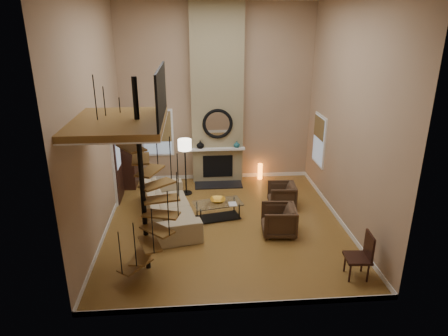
{
  "coord_description": "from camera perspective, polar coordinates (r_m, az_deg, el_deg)",
  "views": [
    {
      "loc": [
        -0.78,
        -9.2,
        4.98
      ],
      "look_at": [
        0.0,
        0.4,
        1.4
      ],
      "focal_mm": 32.14,
      "sensor_mm": 36.0,
      "label": 1
    }
  ],
  "objects": [
    {
      "name": "baseboard_right",
      "position": [
        11.09,
        15.88,
        -6.79
      ],
      "size": [
        0.02,
        6.5,
        0.12
      ],
      "primitive_type": "cube",
      "color": "white",
      "rests_on": "ground"
    },
    {
      "name": "loft",
      "position": [
        7.71,
        -14.07,
        6.69
      ],
      "size": [
        1.7,
        2.2,
        1.09
      ],
      "color": "brown",
      "rests_on": "left_wall"
    },
    {
      "name": "mirror_disc",
      "position": [
        12.45,
        -0.91,
        6.31
      ],
      "size": [
        0.8,
        0.01,
        0.8
      ],
      "primitive_type": "cylinder",
      "rotation": [
        1.57,
        0.0,
        0.0
      ],
      "color": "white",
      "rests_on": "chimney_breast"
    },
    {
      "name": "hearth",
      "position": [
        12.79,
        -0.78,
        -2.41
      ],
      "size": [
        1.5,
        0.6,
        0.04
      ],
      "primitive_type": "cube",
      "color": "black",
      "rests_on": "ground"
    },
    {
      "name": "baseboard_front",
      "position": [
        7.77,
        2.29,
        -18.94
      ],
      "size": [
        6.0,
        0.02,
        0.12
      ],
      "primitive_type": "cube",
      "color": "white",
      "rests_on": "ground"
    },
    {
      "name": "baseboard_left",
      "position": [
        10.66,
        -16.21,
        -7.97
      ],
      "size": [
        0.02,
        6.5,
        0.12
      ],
      "primitive_type": "cube",
      "color": "white",
      "rests_on": "ground"
    },
    {
      "name": "mirror_frame",
      "position": [
        12.44,
        -0.91,
        6.3
      ],
      "size": [
        0.94,
        0.1,
        0.94
      ],
      "primitive_type": "torus",
      "rotation": [
        1.57,
        0.0,
        0.0
      ],
      "color": "black",
      "rests_on": "chimney_breast"
    },
    {
      "name": "armchair_far",
      "position": [
        10.0,
        8.21,
        -7.39
      ],
      "size": [
        0.89,
        0.86,
        0.75
      ],
      "primitive_type": "imported",
      "rotation": [
        0.0,
        0.0,
        -1.65
      ],
      "color": "#422E1E",
      "rests_on": "ground"
    },
    {
      "name": "right_wall",
      "position": [
        10.19,
        17.38,
        6.82
      ],
      "size": [
        0.02,
        6.5,
        5.5
      ],
      "primitive_type": "cube",
      "color": "tan",
      "rests_on": "ground"
    },
    {
      "name": "book",
      "position": [
        10.46,
        1.11,
        -5.19
      ],
      "size": [
        0.23,
        0.29,
        0.03
      ],
      "primitive_type": "imported",
      "rotation": [
        0.0,
        0.0,
        0.07
      ],
      "color": "gray",
      "rests_on": "coffee_table"
    },
    {
      "name": "vase_left",
      "position": [
        12.57,
        -3.4,
        3.36
      ],
      "size": [
        0.24,
        0.24,
        0.25
      ],
      "primitive_type": "imported",
      "color": "black",
      "rests_on": "mantel"
    },
    {
      "name": "floor_lamp",
      "position": [
        11.79,
        -5.59,
        2.69
      ],
      "size": [
        0.4,
        0.4,
        1.71
      ],
      "color": "black",
      "rests_on": "ground"
    },
    {
      "name": "window_right",
      "position": [
        12.28,
        13.38,
        3.98
      ],
      "size": [
        0.06,
        1.02,
        1.52
      ],
      "color": "white",
      "rests_on": "right_wall"
    },
    {
      "name": "armchair_near",
      "position": [
        11.37,
        8.56,
        -3.86
      ],
      "size": [
        0.8,
        0.78,
        0.68
      ],
      "primitive_type": "imported",
      "rotation": [
        0.0,
        0.0,
        -1.64
      ],
      "color": "#422E1E",
      "rests_on": "ground"
    },
    {
      "name": "front_wall",
      "position": [
        6.4,
        2.63,
        -0.03
      ],
      "size": [
        6.0,
        0.02,
        5.5
      ],
      "primitive_type": "cube",
      "color": "tan",
      "rests_on": "ground"
    },
    {
      "name": "left_wall",
      "position": [
        9.72,
        -17.82,
        6.15
      ],
      "size": [
        0.02,
        6.5,
        5.5
      ],
      "primitive_type": "cube",
      "color": "tan",
      "rests_on": "ground"
    },
    {
      "name": "back_wall",
      "position": [
        12.67,
        -1.05,
        10.26
      ],
      "size": [
        6.0,
        0.02,
        5.5
      ],
      "primitive_type": "cube",
      "color": "tan",
      "rests_on": "ground"
    },
    {
      "name": "spiral_stair",
      "position": [
        8.13,
        -11.37,
        -3.2
      ],
      "size": [
        1.47,
        1.47,
        4.06
      ],
      "color": "black",
      "rests_on": "ground"
    },
    {
      "name": "coffee_table",
      "position": [
        10.65,
        -0.86,
        -5.77
      ],
      "size": [
        1.36,
        0.87,
        0.46
      ],
      "color": "silver",
      "rests_on": "ground"
    },
    {
      "name": "vase_right",
      "position": [
        12.65,
        1.83,
        3.4
      ],
      "size": [
        0.2,
        0.2,
        0.21
      ],
      "primitive_type": "imported",
      "color": "#1A555D",
      "rests_on": "mantel"
    },
    {
      "name": "accent_lamp",
      "position": [
        13.3,
        5.15,
        -0.52
      ],
      "size": [
        0.15,
        0.15,
        0.54
      ],
      "primitive_type": "cylinder",
      "color": "orange",
      "rests_on": "ground"
    },
    {
      "name": "chimney_breast",
      "position": [
        12.48,
        -1.0,
        10.1
      ],
      "size": [
        1.6,
        0.38,
        5.5
      ],
      "primitive_type": "cube",
      "color": "#8B7E5A",
      "rests_on": "ground"
    },
    {
      "name": "sofa",
      "position": [
        10.66,
        -7.85,
        -5.29
      ],
      "size": [
        1.71,
        3.1,
        0.86
      ],
      "primitive_type": "imported",
      "rotation": [
        0.0,
        0.0,
        1.77
      ],
      "color": "tan",
      "rests_on": "ground"
    },
    {
      "name": "hutch",
      "position": [
        12.85,
        -13.39,
        1.55
      ],
      "size": [
        0.41,
        0.87,
        1.95
      ],
      "primitive_type": "cube",
      "color": "black",
      "rests_on": "ground"
    },
    {
      "name": "side_chair",
      "position": [
        8.73,
        19.06,
        -11.54
      ],
      "size": [
        0.53,
        0.53,
        1.01
      ],
      "color": "black",
      "rests_on": "ground"
    },
    {
      "name": "mantel",
      "position": [
        12.6,
        -0.87,
        2.7
      ],
      "size": [
        1.7,
        0.18,
        0.06
      ],
      "primitive_type": "cube",
      "color": "white",
      "rests_on": "chimney_breast"
    },
    {
      "name": "ground",
      "position": [
        10.49,
        0.18,
        -7.98
      ],
      "size": [
        6.0,
        6.5,
        0.01
      ],
      "primitive_type": "cube",
      "color": "#A27534",
      "rests_on": "ground"
    },
    {
      "name": "bowl",
      "position": [
        10.6,
        -0.89,
        -4.62
      ],
      "size": [
        0.41,
        0.41,
        0.1
      ],
      "primitive_type": "imported",
      "color": "gold",
      "rests_on": "coffee_table"
    },
    {
      "name": "baseboard_back",
      "position": [
        13.4,
        -0.98,
        -1.15
      ],
      "size": [
        6.0,
        0.02,
        0.12
      ],
      "primitive_type": "cube",
      "color": "white",
      "rests_on": "ground"
    },
    {
      "name": "firebox",
      "position": [
        12.87,
        -0.88,
        0.26
      ],
      "size": [
        0.95,
        0.02,
        0.72
      ],
      "primitive_type": "cube",
      "color": "black",
      "rests_on": "chimney_breast"
    },
    {
      "name": "entry_door",
      "position": [
        11.88,
        -14.91,
        0.36
      ],
      "size": [
        0.1,
        1.05,
        2.16
      ],
      "color": "white",
      "rests_on": "ground"
    },
    {
      "name": "window_back",
      "position": [
        12.91,
        -9.49,
        5.05
      ],
      "size": [
        1.02,
        0.06,
        1.52
      ],
      "color": "white",
      "rests_on": "back_wall"
    }
  ]
}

